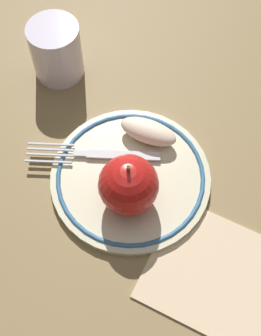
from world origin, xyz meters
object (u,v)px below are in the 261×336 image
Objects in this scene: apple_red_whole at (128,185)px; drinking_glass at (56,51)px; fork at (97,154)px; plate at (130,178)px; apple_slice_front at (148,131)px; napkin_folded at (216,273)px.

apple_red_whole is 0.96× the size of drinking_glass.
apple_red_whole is 0.08m from fork.
plate is at bearing 98.93° from apple_red_whole.
fork is (-0.06, -0.04, -0.01)m from apple_slice_front.
plate is 1.33× the size of napkin_folded.
drinking_glass is at bearing 128.93° from apple_red_whole.
apple_slice_front is 0.44× the size of fork.
plate is at bearing 147.82° from fork.
apple_slice_front is 0.91× the size of drinking_glass.
apple_slice_front is 0.50× the size of napkin_folded.
apple_slice_front reaches higher than plate.
apple_slice_front is at bearing 126.19° from napkin_folded.
fork is at bearing 146.32° from napkin_folded.
apple_red_whole is at bearing -51.07° from drinking_glass.
napkin_folded is at bearing -28.77° from apple_red_whole.
drinking_glass is (-0.15, 0.09, 0.02)m from apple_slice_front.
apple_red_whole is 0.53× the size of napkin_folded.
napkin_folded is (0.12, -0.16, -0.02)m from apple_slice_front.
fork is 0.17m from drinking_glass.
apple_red_whole is at bearing 151.23° from napkin_folded.
apple_slice_front is at bearing 87.25° from apple_red_whole.
apple_red_whole is at bearing -81.07° from plate.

